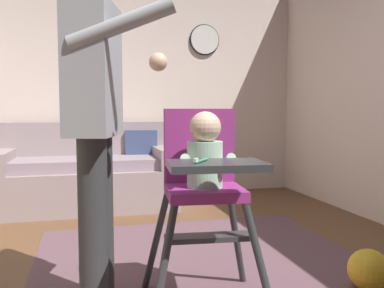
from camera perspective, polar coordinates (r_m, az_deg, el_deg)
wall_far at (r=4.84m, az=-9.26°, el=8.37°), size 4.84×0.06×2.60m
couch at (r=4.34m, az=-14.21°, el=-4.08°), size 1.77×0.86×0.86m
high_chair at (r=2.00m, az=1.64°, el=-3.66°), size 0.66×0.77×0.99m
adult_standing at (r=2.04m, az=-13.13°, el=3.68°), size 0.50×0.58×1.67m
toy_ball at (r=2.53m, az=23.19°, el=-15.67°), size 0.22×0.22×0.22m
wall_clock at (r=5.03m, az=1.74°, el=14.18°), size 0.36×0.04×0.36m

